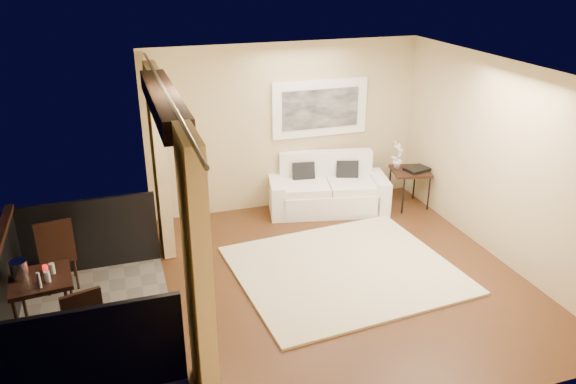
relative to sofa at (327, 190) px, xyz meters
name	(u,v)px	position (x,y,z in m)	size (l,w,h in m)	color
floor	(343,277)	(-0.59, -2.09, -0.33)	(5.00, 5.00, 0.00)	#4F2D17
room_shell	(163,101)	(-2.72, -2.09, 2.19)	(5.00, 6.40, 5.00)	white
balcony	(77,311)	(-3.90, -2.09, -0.15)	(1.81, 2.60, 1.17)	#605B56
curtains	(174,205)	(-2.70, -2.09, 1.01)	(0.16, 4.80, 2.64)	#DCBF87
artwork	(320,108)	(-0.01, 0.38, 1.29)	(1.62, 0.07, 0.92)	white
rug	(344,270)	(-0.52, -1.96, -0.31)	(2.81, 2.45, 0.04)	beige
sofa	(327,190)	(0.00, 0.00, 0.00)	(2.05, 1.20, 0.92)	white
side_table	(410,173)	(1.34, -0.33, 0.26)	(0.71, 0.71, 0.65)	black
tray	(417,169)	(1.42, -0.38, 0.35)	(0.38, 0.28, 0.05)	black
orchid	(398,155)	(1.16, -0.18, 0.56)	(0.25, 0.17, 0.47)	white
bistro_table	(41,284)	(-4.19, -2.21, 0.33)	(0.69, 0.69, 0.74)	black
balcony_chair_far	(57,249)	(-4.10, -1.27, 0.25)	(0.48, 0.49, 0.99)	black
balcony_chair_near	(88,330)	(-3.73, -3.00, 0.20)	(0.48, 0.49, 0.91)	black
ice_bucket	(19,269)	(-4.38, -2.14, 0.51)	(0.18, 0.18, 0.20)	silver
candle	(45,268)	(-4.14, -2.08, 0.45)	(0.06, 0.06, 0.07)	red
vase	(39,280)	(-4.17, -2.42, 0.50)	(0.04, 0.04, 0.18)	silver
glass_a	(47,277)	(-4.10, -2.32, 0.47)	(0.06, 0.06, 0.12)	white
glass_b	(52,269)	(-4.06, -2.15, 0.47)	(0.06, 0.06, 0.12)	silver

